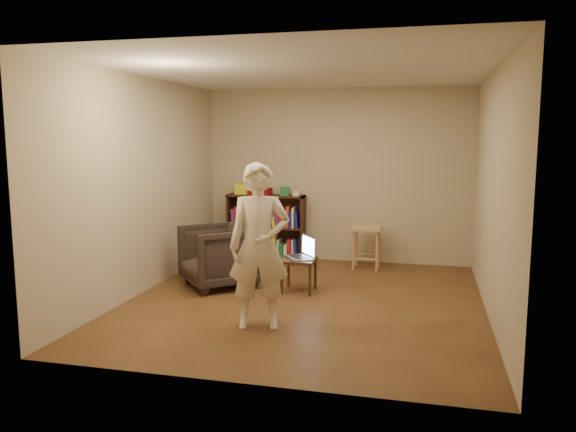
% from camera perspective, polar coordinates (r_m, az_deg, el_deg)
% --- Properties ---
extents(floor, '(4.50, 4.50, 0.00)m').
position_cam_1_polar(floor, '(6.56, 1.72, -8.64)').
color(floor, '#482B17').
rests_on(floor, ground).
extents(ceiling, '(4.50, 4.50, 0.00)m').
position_cam_1_polar(ceiling, '(6.32, 1.82, 14.55)').
color(ceiling, silver).
rests_on(ceiling, wall_back).
extents(wall_back, '(4.00, 0.00, 4.00)m').
position_cam_1_polar(wall_back, '(8.52, 4.94, 4.09)').
color(wall_back, '#BBA58D').
rests_on(wall_back, floor).
extents(wall_left, '(0.00, 4.50, 4.50)m').
position_cam_1_polar(wall_left, '(7.00, -14.47, 3.02)').
color(wall_left, '#BBA58D').
rests_on(wall_left, floor).
extents(wall_right, '(0.00, 4.50, 4.50)m').
position_cam_1_polar(wall_right, '(6.21, 20.14, 2.16)').
color(wall_right, '#BBA58D').
rests_on(wall_right, floor).
extents(bookshelf, '(1.20, 0.30, 1.00)m').
position_cam_1_polar(bookshelf, '(8.69, -2.21, -1.51)').
color(bookshelf, black).
rests_on(bookshelf, floor).
extents(box_yellow, '(0.21, 0.15, 0.17)m').
position_cam_1_polar(box_yellow, '(8.74, -4.69, 2.78)').
color(box_yellow, yellow).
rests_on(box_yellow, bookshelf).
extents(red_cloth, '(0.35, 0.28, 0.10)m').
position_cam_1_polar(red_cloth, '(8.63, -2.85, 2.51)').
color(red_cloth, maroon).
rests_on(red_cloth, bookshelf).
extents(box_green, '(0.15, 0.15, 0.13)m').
position_cam_1_polar(box_green, '(8.52, -0.35, 2.54)').
color(box_green, '#1F743A').
rests_on(box_green, bookshelf).
extents(box_white, '(0.11, 0.11, 0.07)m').
position_cam_1_polar(box_white, '(8.47, 0.79, 2.31)').
color(box_white, silver).
rests_on(box_white, bookshelf).
extents(stool, '(0.42, 0.42, 0.61)m').
position_cam_1_polar(stool, '(8.13, 7.99, -1.89)').
color(stool, tan).
rests_on(stool, floor).
extents(armchair, '(1.19, 1.19, 0.78)m').
position_cam_1_polar(armchair, '(7.17, -7.04, -4.04)').
color(armchair, '#322721').
rests_on(armchair, floor).
extents(side_table, '(0.40, 0.40, 0.41)m').
position_cam_1_polar(side_table, '(6.88, 1.11, -4.93)').
color(side_table, black).
rests_on(side_table, floor).
extents(laptop, '(0.43, 0.45, 0.28)m').
position_cam_1_polar(laptop, '(6.89, 1.49, -3.79)').
color(laptop, '#BCBDC2').
rests_on(laptop, side_table).
extents(person, '(0.68, 0.54, 1.64)m').
position_cam_1_polar(person, '(5.51, -2.94, -3.09)').
color(person, beige).
rests_on(person, floor).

